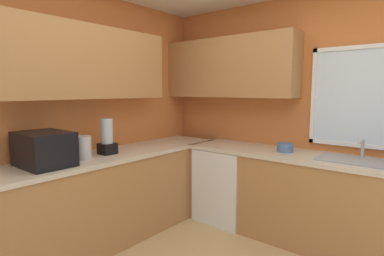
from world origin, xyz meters
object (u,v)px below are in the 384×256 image
microwave (44,149)px  kettle (83,148)px  bowl (285,148)px  blender_appliance (107,138)px  dishwasher (227,184)px  sink_assembly (358,160)px

microwave → kettle: bearing=86.8°
bowl → blender_appliance: 1.83m
microwave → dishwasher: bearing=70.2°
kettle → bowl: (1.32, 1.51, -0.06)m
dishwasher → kettle: bearing=-113.4°
blender_appliance → dishwasher: bearing=61.2°
sink_assembly → blender_appliance: bearing=-148.7°
kettle → sink_assembly: kettle is taller
sink_assembly → blender_appliance: size_ratio=1.88×
sink_assembly → bowl: sink_assembly is taller
blender_appliance → bowl: bearing=42.4°
microwave → blender_appliance: 0.63m
dishwasher → bowl: size_ratio=5.09×
bowl → blender_appliance: (-1.34, -1.23, 0.12)m
sink_assembly → microwave: bearing=-137.4°
sink_assembly → dishwasher: bearing=-178.5°
dishwasher → blender_appliance: (-0.66, -1.20, 0.63)m
kettle → dishwasher: bearing=66.6°
microwave → blender_appliance: (0.00, 0.63, 0.02)m
kettle → sink_assembly: 2.52m
microwave → bowl: size_ratio=2.87×
microwave → bowl: microwave is taller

